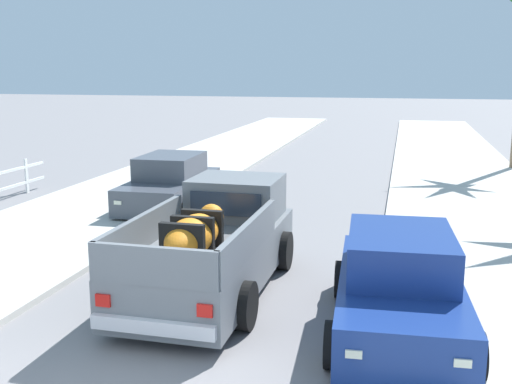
# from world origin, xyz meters

# --- Properties ---
(sidewalk_left) EXTENTS (4.69, 60.00, 0.12)m
(sidewalk_left) POSITION_xyz_m (-5.11, 12.00, 0.06)
(sidewalk_left) COLOR beige
(sidewalk_left) RESTS_ON ground
(sidewalk_right) EXTENTS (4.69, 60.00, 0.12)m
(sidewalk_right) POSITION_xyz_m (5.11, 12.00, 0.06)
(sidewalk_right) COLOR beige
(sidewalk_right) RESTS_ON ground
(curb_left) EXTENTS (0.16, 60.00, 0.10)m
(curb_left) POSITION_xyz_m (-4.16, 12.00, 0.05)
(curb_left) COLOR silver
(curb_left) RESTS_ON ground
(curb_right) EXTENTS (0.16, 60.00, 0.10)m
(curb_right) POSITION_xyz_m (4.16, 12.00, 0.05)
(curb_right) COLOR silver
(curb_right) RESTS_ON ground
(pickup_truck) EXTENTS (2.25, 5.22, 1.80)m
(pickup_truck) POSITION_xyz_m (-0.06, 4.83, 0.81)
(pickup_truck) COLOR slate
(pickup_truck) RESTS_ON ground
(car_left_near) EXTENTS (2.11, 4.30, 1.54)m
(car_left_near) POSITION_xyz_m (-3.22, 10.65, 0.71)
(car_left_near) COLOR #474C56
(car_left_near) RESTS_ON ground
(car_right_near) EXTENTS (2.21, 4.34, 1.54)m
(car_right_near) POSITION_xyz_m (3.18, 3.74, 0.71)
(car_right_near) COLOR navy
(car_right_near) RESTS_ON ground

